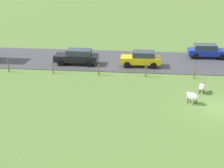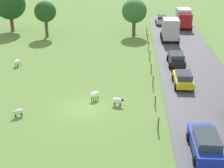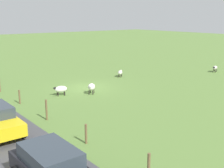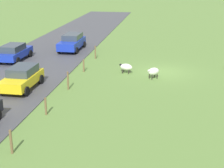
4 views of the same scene
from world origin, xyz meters
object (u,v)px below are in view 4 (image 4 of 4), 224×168
at_px(sheep_2, 153,71).
at_px(car_0, 22,77).
at_px(car_1, 72,42).
at_px(car_2, 14,52).
at_px(sheep_4, 126,67).

distance_m(sheep_2, car_0, 9.58).
bearing_deg(car_1, car_0, 89.76).
bearing_deg(car_0, car_2, -61.30).
relative_size(car_0, car_2, 0.93).
bearing_deg(sheep_4, car_0, 37.38).
distance_m(sheep_4, car_2, 10.64).
bearing_deg(sheep_2, sheep_4, -25.97).
relative_size(sheep_2, car_2, 0.25).
bearing_deg(sheep_2, car_0, 24.10).
bearing_deg(car_0, sheep_4, -142.62).
relative_size(car_1, car_2, 1.08).
xyz_separation_m(car_0, car_1, (-0.05, -12.07, 0.05)).
relative_size(sheep_4, car_1, 0.25).
relative_size(sheep_4, car_0, 0.29).
relative_size(car_0, car_1, 0.87).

